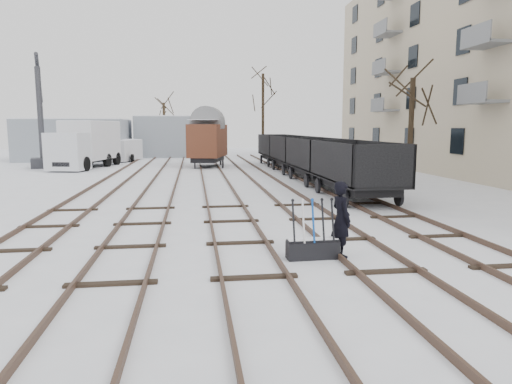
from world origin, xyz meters
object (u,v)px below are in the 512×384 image
freight_wagon_a (355,177)px  box_van_wagon (208,140)px  worker (341,219)px  lorry (86,144)px  panel_van (124,150)px  ground_frame (313,247)px  crane (43,138)px

freight_wagon_a → box_van_wagon: 19.27m
worker → lorry: lorry is taller
worker → freight_wagon_a: freight_wagon_a is taller
worker → panel_van: bearing=5.5°
box_van_wagon → worker: bearing=-71.2°
ground_frame → freight_wagon_a: bearing=62.4°
ground_frame → crane: crane is taller
lorry → crane: crane is taller
panel_van → freight_wagon_a: bearing=-47.5°
freight_wagon_a → lorry: lorry is taller
worker → box_van_wagon: 27.31m
freight_wagon_a → lorry: bearing=130.6°
panel_van → crane: (-5.35, -6.55, 1.29)m
freight_wagon_a → lorry: (-15.77, 18.41, 0.95)m
ground_frame → crane: bearing=116.1°
crane → lorry: bearing=-26.0°
box_van_wagon → crane: (-13.19, 0.81, 0.12)m
ground_frame → crane: size_ratio=0.17×
freight_wagon_a → crane: 27.13m
lorry → panel_van: lorry is taller
freight_wagon_a → lorry: 24.26m
worker → freight_wagon_a: bearing=-33.1°
ground_frame → worker: size_ratio=0.77×
panel_van → worker: bearing=-59.4°
freight_wagon_a → crane: (-19.25, 19.06, 1.37)m
box_van_wagon → lorry: 9.72m
ground_frame → lorry: (-11.42, 27.43, 1.66)m
worker → crane: 32.09m
freight_wagon_a → worker: bearing=-112.0°
lorry → panel_van: size_ratio=1.71×
lorry → panel_van: (1.86, 7.20, -0.86)m
freight_wagon_a → box_van_wagon: (-6.06, 18.25, 1.25)m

